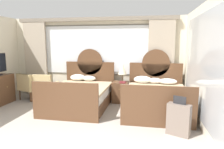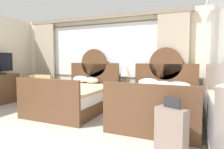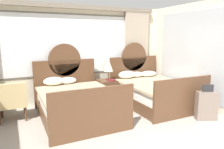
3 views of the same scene
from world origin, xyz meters
The scene contains 11 objects.
wall_back_window centered at (0.00, 4.39, 1.42)m, with size 5.83×0.22×2.70m.
wall_right_mirror centered at (2.95, 1.92, 1.35)m, with size 0.08×4.99×2.70m.
bed_near_window centered at (-0.15, 3.17, 0.36)m, with size 1.64×2.18×1.65m.
bed_near_mirror centered at (2.01, 3.18, 0.36)m, with size 1.64×2.18×1.65m.
nightstand_between_beds centered at (0.93, 3.86, 0.32)m, with size 0.48×0.51×0.64m.
table_lamp_on_nightstand centered at (0.99, 3.87, 1.05)m, with size 0.27×0.27×0.60m.
book_on_nightstand centered at (1.02, 3.76, 0.66)m, with size 0.18×0.26×0.03m.
armchair_by_window_left centered at (-1.48, 3.60, 0.47)m, with size 0.61×0.61×0.87m.
armchair_by_window_centre centered at (-2.05, 3.60, 0.47)m, with size 0.78×0.78×0.87m.
armchair_by_window_right centered at (-2.04, 3.60, 0.47)m, with size 0.75×0.75×0.87m.
suitcase_on_floor centered at (2.41, 1.75, 0.33)m, with size 0.49×0.36×0.81m.
Camera 1 is at (1.79, -2.30, 1.84)m, focal length 32.52 mm.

